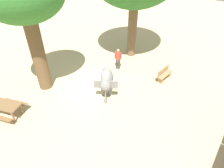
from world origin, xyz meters
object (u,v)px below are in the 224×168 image
wooden_bench (164,74)px  elephant (107,81)px  person_handler (118,58)px  picnic_table_near (7,107)px  feed_bucket (104,69)px

wooden_bench → elephant: bearing=-27.5°
person_handler → picnic_table_near: person_handler is taller
elephant → person_handler: 2.97m
picnic_table_near → feed_bucket: picnic_table_near is taller
elephant → feed_bucket: elephant is taller
picnic_table_near → feed_bucket: size_ratio=5.35×
feed_bucket → elephant: bearing=44.1°
wooden_bench → feed_bucket: 4.34m
wooden_bench → feed_bucket: bearing=-63.3°
wooden_bench → feed_bucket: size_ratio=3.96×
feed_bucket → wooden_bench: bearing=112.6°
person_handler → feed_bucket: (0.86, -0.65, -0.79)m
person_handler → feed_bucket: 1.34m
picnic_table_near → person_handler: bearing=55.9°
person_handler → wooden_bench: (-0.80, 3.34, -0.48)m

